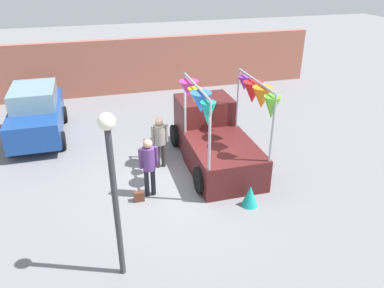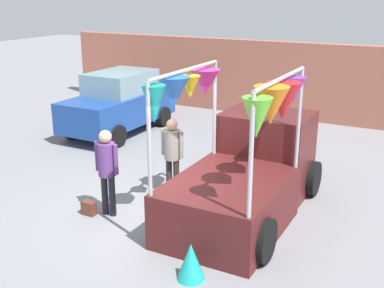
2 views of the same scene
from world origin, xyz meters
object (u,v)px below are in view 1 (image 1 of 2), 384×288
Objects in this scene: handbag at (139,196)px; folded_kite_bundle_teal at (250,196)px; vendor_truck at (214,134)px; person_customer at (149,162)px; parked_car at (36,113)px; person_vendor at (160,138)px; street_lamp at (113,175)px.

handbag is 3.01m from folded_kite_bundle_teal.
vendor_truck is at bearing 92.96° from folded_kite_bundle_teal.
person_customer is 1.00m from handbag.
vendor_truck is 6.58m from parked_car.
person_vendor is 4.71m from street_lamp.
handbag is at bearing -60.00° from parked_car.
parked_car is at bearing 133.43° from folded_kite_bundle_teal.
person_customer is at bearing -56.07° from parked_car.
person_vendor is 3.36m from folded_kite_bundle_teal.
handbag is 0.47× the size of folded_kite_bundle_teal.
vendor_truck is at bearing -0.59° from person_vendor.
parked_car is 8.41m from folded_kite_bundle_teal.
street_lamp is (2.22, -7.58, 1.46)m from parked_car.
parked_car is at bearing 120.00° from handbag.
parked_car is 5.92m from handbag.
person_customer is at bearing -111.92° from person_vendor.
street_lamp reaches higher than folded_kite_bundle_teal.
person_vendor is 2.81× the size of folded_kite_bundle_teal.
folded_kite_bundle_teal is (3.55, 1.49, -2.10)m from street_lamp.
person_customer is 3.20m from street_lamp.
parked_car reaches higher than handbag.
street_lamp reaches higher than parked_car.
street_lamp is at bearing -129.31° from vendor_truck.
parked_car is 2.30× the size of person_customer.
street_lamp is at bearing -105.94° from handbag.
person_vendor is at bearing 68.35° from street_lamp.
vendor_truck reaches higher than person_customer.
vendor_truck is 6.75× the size of folded_kite_bundle_teal.
folded_kite_bundle_teal reaches higher than handbag.
person_vendor is (3.88, -3.40, 0.07)m from parked_car.
street_lamp is 6.07× the size of folded_kite_bundle_teal.
handbag is 0.08× the size of street_lamp.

